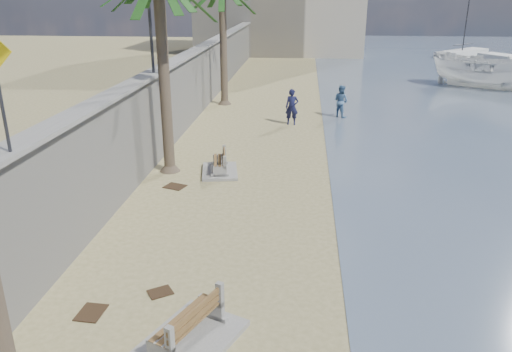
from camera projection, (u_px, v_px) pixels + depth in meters
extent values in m
cube|color=gray|center=(195.00, 84.00, 28.07)|extent=(0.45, 70.00, 3.50)
cube|color=gray|center=(194.00, 51.00, 27.44)|extent=(0.80, 70.00, 0.12)
cube|color=gray|center=(189.00, 342.00, 10.02)|extent=(2.33, 2.70, 0.12)
cube|color=gray|center=(220.00, 171.00, 19.50)|extent=(1.66, 2.16, 0.11)
cylinder|color=brown|center=(164.00, 78.00, 18.41)|extent=(0.42, 0.42, 7.32)
cylinder|color=brown|center=(223.00, 47.00, 30.05)|extent=(0.44, 0.44, 7.02)
cylinder|color=#2D2D33|center=(0.00, 93.00, 9.72)|extent=(0.07, 0.07, 2.40)
cylinder|color=#2D2D33|center=(149.00, 7.00, 19.07)|extent=(0.12, 0.12, 5.00)
imported|color=#141637|center=(292.00, 104.00, 26.16)|extent=(0.78, 0.53, 2.15)
imported|color=#496D96|center=(341.00, 99.00, 27.78)|extent=(1.21, 1.19, 1.98)
imported|color=silver|center=(489.00, 69.00, 35.81)|extent=(4.22, 4.19, 3.55)
cube|color=silver|center=(462.00, 53.00, 54.36)|extent=(6.97, 6.90, 0.70)
cylinder|color=#2D2D33|center=(468.00, 8.00, 52.71)|extent=(0.12, 0.12, 8.95)
cube|color=#382616|center=(91.00, 313.00, 11.00)|extent=(0.58, 0.71, 0.03)
cube|color=#382616|center=(175.00, 186.00, 18.09)|extent=(0.87, 0.78, 0.03)
cube|color=#382616|center=(160.00, 292.00, 11.75)|extent=(0.69, 0.66, 0.03)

